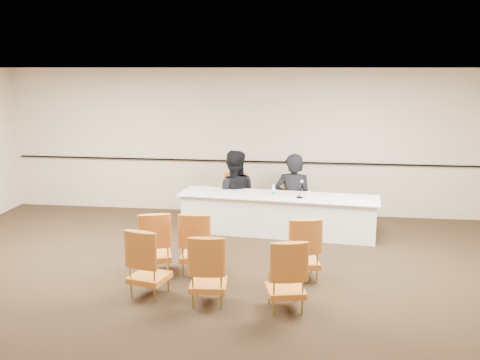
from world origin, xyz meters
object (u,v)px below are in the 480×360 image
(panelist_second, at_px, (233,199))
(aud_chair_front_right, at_px, (302,248))
(panel_table, at_px, (278,214))
(drinking_glass, at_px, (286,194))
(aud_chair_front_mid, at_px, (197,242))
(panelist_main, at_px, (293,204))
(coffee_cup, at_px, (308,195))
(aud_chair_back_mid, at_px, (208,268))
(panelist_main_chair, at_px, (293,202))
(water_bottle, at_px, (273,190))
(panelist_second_chair, at_px, (233,199))
(microphone, at_px, (300,190))
(aud_chair_front_left, at_px, (155,242))
(aud_chair_back_left, at_px, (149,261))
(aud_chair_back_right, at_px, (286,274))

(panelist_second, relative_size, aud_chair_front_right, 2.03)
(panel_table, xyz_separation_m, drinking_glass, (0.14, -0.09, 0.41))
(panel_table, relative_size, aud_chair_front_mid, 3.81)
(panel_table, height_order, panelist_second, panelist_second)
(panelist_main, height_order, drinking_glass, panelist_main)
(coffee_cup, bearing_deg, aud_chair_front_right, -91.82)
(panel_table, relative_size, aud_chair_back_mid, 3.81)
(panel_table, height_order, aud_chair_front_mid, aud_chair_front_mid)
(panelist_main_chair, bearing_deg, coffee_cup, -63.58)
(panel_table, relative_size, drinking_glass, 36.17)
(panel_table, distance_m, drinking_glass, 0.44)
(coffee_cup, bearing_deg, panelist_main, 111.03)
(panelist_second, bearing_deg, aud_chair_front_mid, 79.47)
(water_bottle, xyz_separation_m, aud_chair_front_right, (0.57, -2.06, -0.36))
(panelist_second, distance_m, panelist_second_chair, 0.00)
(aud_chair_front_right, bearing_deg, aud_chair_front_mid, 166.02)
(panelist_main, distance_m, microphone, 0.81)
(panelist_second, relative_size, aud_chair_front_left, 2.03)
(water_bottle, bearing_deg, aud_chair_back_mid, -101.56)
(microphone, xyz_separation_m, aud_chair_front_left, (-2.09, -1.98, -0.40))
(aud_chair_front_left, height_order, aud_chair_front_right, same)
(panelist_main_chair, bearing_deg, panel_table, -111.02)
(panelist_main_chair, relative_size, panelist_second, 0.49)
(panel_table, relative_size, coffee_cup, 26.38)
(panel_table, relative_size, aud_chair_back_left, 3.81)
(aud_chair_back_left, bearing_deg, panelist_second, 93.85)
(aud_chair_front_right, bearing_deg, coffee_cup, 75.75)
(panelist_second_chair, relative_size, microphone, 3.13)
(panel_table, relative_size, panelist_main_chair, 3.81)
(panelist_second_chair, height_order, aud_chair_back_left, same)
(aud_chair_back_left, bearing_deg, panel_table, 76.10)
(aud_chair_back_left, bearing_deg, panelist_main_chair, 76.27)
(panelist_second, height_order, aud_chair_front_mid, panelist_second)
(panel_table, distance_m, coffee_cup, 0.73)
(microphone, bearing_deg, aud_chair_front_left, -124.36)
(panelist_main, distance_m, coffee_cup, 0.87)
(panelist_second, xyz_separation_m, panelist_second_chair, (0.00, 0.00, 0.00))
(panelist_second_chair, relative_size, aud_chair_back_left, 1.00)
(drinking_glass, height_order, aud_chair_front_mid, aud_chair_front_mid)
(panel_table, bearing_deg, panelist_second, 150.78)
(panelist_main, height_order, water_bottle, panelist_main)
(drinking_glass, bearing_deg, aud_chair_front_mid, -121.37)
(coffee_cup, bearing_deg, water_bottle, 165.25)
(aud_chair_front_mid, height_order, aud_chair_back_right, same)
(panelist_second, xyz_separation_m, aud_chair_back_right, (1.21, -3.76, 0.00))
(coffee_cup, distance_m, aud_chair_back_right, 2.94)
(water_bottle, xyz_separation_m, aud_chair_front_left, (-1.61, -2.08, -0.36))
(drinking_glass, distance_m, coffee_cup, 0.43)
(coffee_cup, xyz_separation_m, aud_chair_front_mid, (-1.61, -1.85, -0.32))
(panelist_main, bearing_deg, aud_chair_back_mid, 77.84)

